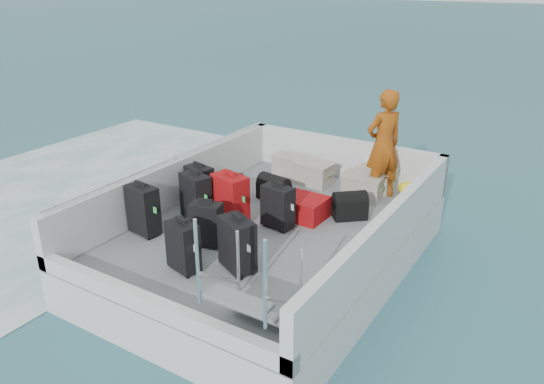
{
  "coord_description": "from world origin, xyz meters",
  "views": [
    {
      "loc": [
        3.63,
        -5.78,
        4.0
      ],
      "look_at": [
        -0.2,
        0.35,
        1.0
      ],
      "focal_mm": 35.0,
      "sensor_mm": 36.0,
      "label": 1
    }
  ],
  "objects_px": {
    "suitcase_2": "(200,186)",
    "suitcase_7": "(278,207)",
    "suitcase_0": "(143,211)",
    "suitcase_8": "(299,206)",
    "suitcase_1": "(196,197)",
    "suitcase_5": "(230,199)",
    "passenger": "(383,145)",
    "suitcase_6": "(237,245)",
    "crate_2": "(377,179)",
    "crate_0": "(289,165)",
    "suitcase_4": "(207,225)",
    "crate_1": "(314,174)",
    "suitcase_3": "(183,247)",
    "crate_3": "(363,187)"
  },
  "relations": [
    {
      "from": "suitcase_0",
      "to": "suitcase_8",
      "type": "bearing_deg",
      "value": 55.49
    },
    {
      "from": "suitcase_3",
      "to": "suitcase_8",
      "type": "xyz_separation_m",
      "value": [
        0.42,
        2.1,
        -0.16
      ]
    },
    {
      "from": "crate_1",
      "to": "crate_0",
      "type": "bearing_deg",
      "value": 161.81
    },
    {
      "from": "suitcase_4",
      "to": "passenger",
      "type": "bearing_deg",
      "value": 49.67
    },
    {
      "from": "suitcase_6",
      "to": "suitcase_3",
      "type": "bearing_deg",
      "value": -120.34
    },
    {
      "from": "suitcase_1",
      "to": "suitcase_5",
      "type": "height_order",
      "value": "suitcase_5"
    },
    {
      "from": "suitcase_7",
      "to": "crate_2",
      "type": "bearing_deg",
      "value": 81.52
    },
    {
      "from": "suitcase_7",
      "to": "crate_0",
      "type": "xyz_separation_m",
      "value": [
        -0.96,
        1.98,
        -0.15
      ]
    },
    {
      "from": "suitcase_0",
      "to": "suitcase_7",
      "type": "xyz_separation_m",
      "value": [
        1.47,
        1.15,
        -0.04
      ]
    },
    {
      "from": "suitcase_2",
      "to": "suitcase_3",
      "type": "relative_size",
      "value": 0.99
    },
    {
      "from": "passenger",
      "to": "suitcase_4",
      "type": "bearing_deg",
      "value": 6.62
    },
    {
      "from": "crate_1",
      "to": "suitcase_2",
      "type": "bearing_deg",
      "value": -122.43
    },
    {
      "from": "crate_2",
      "to": "suitcase_3",
      "type": "bearing_deg",
      "value": -105.07
    },
    {
      "from": "suitcase_4",
      "to": "crate_1",
      "type": "relative_size",
      "value": 1.01
    },
    {
      "from": "suitcase_0",
      "to": "suitcase_3",
      "type": "relative_size",
      "value": 1.11
    },
    {
      "from": "suitcase_8",
      "to": "crate_1",
      "type": "height_order",
      "value": "crate_1"
    },
    {
      "from": "crate_0",
      "to": "passenger",
      "type": "distance_m",
      "value": 1.94
    },
    {
      "from": "suitcase_6",
      "to": "crate_3",
      "type": "xyz_separation_m",
      "value": [
        0.41,
        2.91,
        -0.15
      ]
    },
    {
      "from": "crate_2",
      "to": "suitcase_1",
      "type": "bearing_deg",
      "value": -125.67
    },
    {
      "from": "crate_3",
      "to": "suitcase_1",
      "type": "bearing_deg",
      "value": -130.44
    },
    {
      "from": "suitcase_3",
      "to": "crate_1",
      "type": "xyz_separation_m",
      "value": [
        -0.0,
        3.4,
        -0.14
      ]
    },
    {
      "from": "suitcase_0",
      "to": "crate_2",
      "type": "distance_m",
      "value": 3.9
    },
    {
      "from": "crate_1",
      "to": "suitcase_3",
      "type": "bearing_deg",
      "value": -89.98
    },
    {
      "from": "suitcase_1",
      "to": "suitcase_5",
      "type": "distance_m",
      "value": 0.52
    },
    {
      "from": "suitcase_4",
      "to": "passenger",
      "type": "relative_size",
      "value": 0.34
    },
    {
      "from": "passenger",
      "to": "suitcase_7",
      "type": "bearing_deg",
      "value": 8.05
    },
    {
      "from": "suitcase_2",
      "to": "suitcase_7",
      "type": "height_order",
      "value": "suitcase_2"
    },
    {
      "from": "suitcase_6",
      "to": "suitcase_7",
      "type": "bearing_deg",
      "value": 124.42
    },
    {
      "from": "suitcase_5",
      "to": "passenger",
      "type": "height_order",
      "value": "passenger"
    },
    {
      "from": "crate_2",
      "to": "crate_3",
      "type": "height_order",
      "value": "crate_3"
    },
    {
      "from": "crate_3",
      "to": "crate_0",
      "type": "bearing_deg",
      "value": 168.19
    },
    {
      "from": "suitcase_6",
      "to": "crate_1",
      "type": "height_order",
      "value": "suitcase_6"
    },
    {
      "from": "suitcase_2",
      "to": "passenger",
      "type": "distance_m",
      "value": 2.95
    },
    {
      "from": "suitcase_4",
      "to": "suitcase_5",
      "type": "bearing_deg",
      "value": 87.44
    },
    {
      "from": "suitcase_5",
      "to": "crate_2",
      "type": "distance_m",
      "value": 2.68
    },
    {
      "from": "crate_1",
      "to": "suitcase_0",
      "type": "bearing_deg",
      "value": -110.82
    },
    {
      "from": "suitcase_4",
      "to": "crate_3",
      "type": "distance_m",
      "value": 2.84
    },
    {
      "from": "suitcase_2",
      "to": "crate_1",
      "type": "bearing_deg",
      "value": 69.6
    },
    {
      "from": "suitcase_6",
      "to": "suitcase_2",
      "type": "bearing_deg",
      "value": 167.47
    },
    {
      "from": "suitcase_1",
      "to": "crate_1",
      "type": "xyz_separation_m",
      "value": [
        0.8,
        2.18,
        -0.17
      ]
    },
    {
      "from": "suitcase_0",
      "to": "suitcase_8",
      "type": "distance_m",
      "value": 2.25
    },
    {
      "from": "suitcase_8",
      "to": "crate_1",
      "type": "relative_size",
      "value": 1.37
    },
    {
      "from": "crate_0",
      "to": "suitcase_3",
      "type": "bearing_deg",
      "value": -80.36
    },
    {
      "from": "suitcase_7",
      "to": "passenger",
      "type": "xyz_separation_m",
      "value": [
        0.83,
        1.83,
        0.57
      ]
    },
    {
      "from": "suitcase_0",
      "to": "suitcase_6",
      "type": "xyz_separation_m",
      "value": [
        1.66,
        -0.1,
        -0.02
      ]
    },
    {
      "from": "suitcase_0",
      "to": "crate_2",
      "type": "xyz_separation_m",
      "value": [
        2.12,
        3.27,
        -0.17
      ]
    },
    {
      "from": "suitcase_2",
      "to": "crate_2",
      "type": "relative_size",
      "value": 1.07
    },
    {
      "from": "suitcase_4",
      "to": "crate_0",
      "type": "bearing_deg",
      "value": 84.05
    },
    {
      "from": "crate_2",
      "to": "crate_3",
      "type": "distance_m",
      "value": 0.47
    },
    {
      "from": "suitcase_6",
      "to": "crate_2",
      "type": "relative_size",
      "value": 1.14
    }
  ]
}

